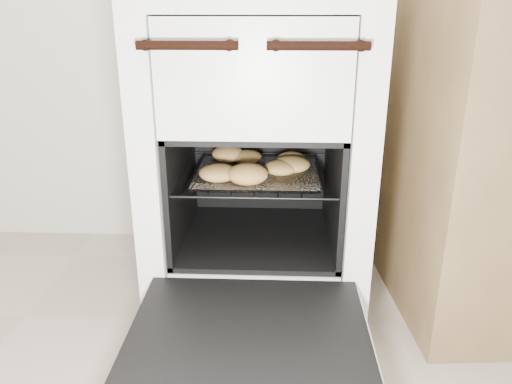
{
  "coord_description": "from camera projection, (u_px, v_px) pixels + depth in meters",
  "views": [
    {
      "loc": [
        0.01,
        -0.08,
        0.79
      ],
      "look_at": [
        -0.04,
        1.07,
        0.36
      ],
      "focal_mm": 35.0,
      "sensor_mm": 36.0,
      "label": 1
    }
  ],
  "objects": [
    {
      "name": "oven_door",
      "position": [
        249.0,
        334.0,
        0.99
      ],
      "size": [
        0.49,
        0.38,
        0.03
      ],
      "color": "black",
      "rests_on": "stove"
    },
    {
      "name": "foil_sheet",
      "position": [
        257.0,
        173.0,
        1.27
      ],
      "size": [
        0.31,
        0.27,
        0.01
      ],
      "primitive_type": "cube",
      "color": "silver",
      "rests_on": "oven_rack"
    },
    {
      "name": "baked_rolls",
      "position": [
        255.0,
        165.0,
        1.26
      ],
      "size": [
        0.3,
        0.3,
        0.05
      ],
      "color": "tan",
      "rests_on": "foil_sheet"
    },
    {
      "name": "stove",
      "position": [
        258.0,
        159.0,
        1.34
      ],
      "size": [
        0.54,
        0.6,
        0.83
      ],
      "color": "silver",
      "rests_on": "ground"
    },
    {
      "name": "oven_rack",
      "position": [
        257.0,
        173.0,
        1.29
      ],
      "size": [
        0.39,
        0.38,
        0.01
      ],
      "color": "black",
      "rests_on": "stove"
    }
  ]
}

